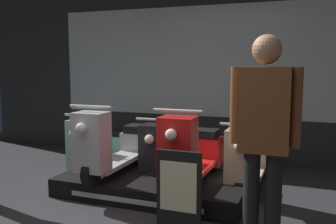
% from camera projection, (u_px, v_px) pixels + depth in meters
% --- Properties ---
extents(shop_wall_back, '(8.85, 0.09, 3.20)m').
position_uv_depth(shop_wall_back, '(202.00, 59.00, 5.83)').
color(shop_wall_back, '#23282D').
rests_on(shop_wall_back, ground_plane).
extents(display_platform, '(2.16, 1.11, 0.21)m').
position_uv_depth(display_platform, '(154.00, 185.00, 4.40)').
color(display_platform, black).
rests_on(display_platform, ground_plane).
extents(scooter_display_left, '(0.50, 1.52, 0.88)m').
position_uv_depth(scooter_display_left, '(114.00, 146.00, 4.46)').
color(scooter_display_left, black).
rests_on(scooter_display_left, display_platform).
extents(scooter_display_right, '(0.50, 1.52, 0.88)m').
position_uv_depth(scooter_display_right, '(192.00, 153.00, 4.11)').
color(scooter_display_right, black).
rests_on(scooter_display_right, display_platform).
extents(scooter_backrow_0, '(0.50, 1.52, 0.88)m').
position_uv_depth(scooter_backrow_0, '(102.00, 148.00, 5.33)').
color(scooter_backrow_0, black).
rests_on(scooter_backrow_0, ground_plane).
extents(scooter_backrow_1, '(0.50, 1.52, 0.88)m').
position_uv_depth(scooter_backrow_1, '(170.00, 154.00, 4.97)').
color(scooter_backrow_1, black).
rests_on(scooter_backrow_1, ground_plane).
extents(scooter_backrow_2, '(0.50, 1.52, 0.88)m').
position_uv_depth(scooter_backrow_2, '(248.00, 161.00, 4.60)').
color(scooter_backrow_2, black).
rests_on(scooter_backrow_2, ground_plane).
extents(person_right_browsing, '(0.54, 0.23, 1.74)m').
position_uv_depth(person_right_browsing, '(264.00, 130.00, 2.90)').
color(person_right_browsing, black).
rests_on(person_right_browsing, ground_plane).
extents(price_sign_board, '(0.42, 0.04, 0.76)m').
position_uv_depth(price_sign_board, '(179.00, 192.00, 3.34)').
color(price_sign_board, black).
rests_on(price_sign_board, ground_plane).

